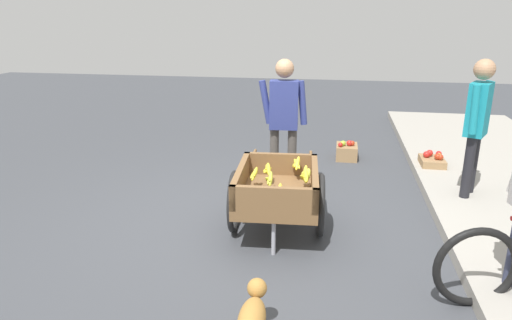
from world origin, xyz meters
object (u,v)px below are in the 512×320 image
at_px(dog, 253,316).
at_px(mixed_fruit_crate, 347,151).
at_px(fruit_cart, 278,192).
at_px(bystander_person, 477,119).
at_px(apple_crate, 432,164).
at_px(vendor_person, 284,114).

xyz_separation_m(dog, mixed_fruit_crate, (-4.50, 0.64, -0.15)).
height_order(fruit_cart, dog, fruit_cart).
xyz_separation_m(fruit_cart, bystander_person, (-1.14, 2.10, 0.58)).
distance_m(fruit_cart, apple_crate, 2.95).
height_order(vendor_person, mixed_fruit_crate, vendor_person).
bearing_deg(vendor_person, mixed_fruit_crate, 152.84).
bearing_deg(dog, bystander_person, 145.33).
xyz_separation_m(apple_crate, bystander_person, (1.10, 0.20, 0.90)).
height_order(mixed_fruit_crate, bystander_person, bystander_person).
xyz_separation_m(fruit_cart, dog, (1.78, 0.08, -0.17)).
distance_m(fruit_cart, mixed_fruit_crate, 2.83).
bearing_deg(mixed_fruit_crate, vendor_person, -27.16).
relative_size(dog, mixed_fruit_crate, 1.53).
bearing_deg(fruit_cart, apple_crate, 139.60).
relative_size(fruit_cart, bystander_person, 1.00).
distance_m(apple_crate, mixed_fruit_crate, 1.28).
bearing_deg(bystander_person, dog, -34.67).
relative_size(fruit_cart, vendor_person, 1.03).
bearing_deg(apple_crate, fruit_cart, -40.40).
distance_m(fruit_cart, dog, 1.79).
bearing_deg(bystander_person, fruit_cart, -61.58).
xyz_separation_m(fruit_cart, apple_crate, (-2.24, 1.90, -0.31)).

